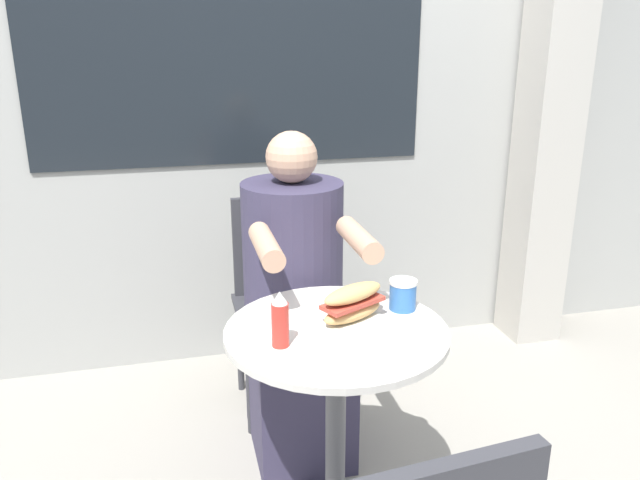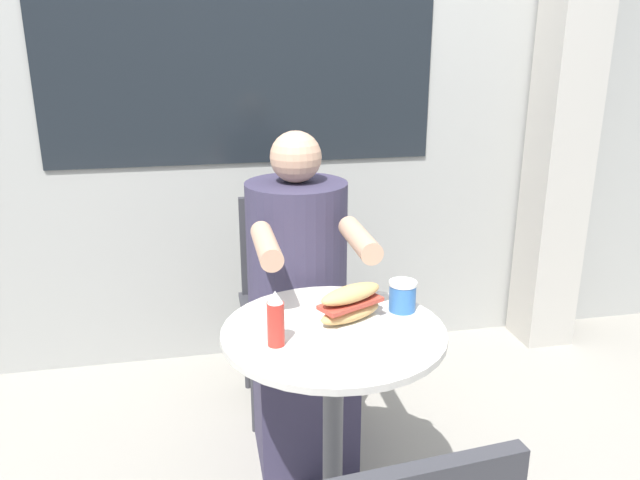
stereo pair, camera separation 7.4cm
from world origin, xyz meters
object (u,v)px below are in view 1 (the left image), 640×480
(seated_diner, at_px, (296,319))
(drink_cup, at_px, (403,294))
(cafe_table, at_px, (336,391))
(diner_chair, at_px, (279,283))
(sandwich_on_plate, at_px, (353,305))
(condiment_bottle, at_px, (280,320))

(seated_diner, bearing_deg, drink_cup, 119.54)
(cafe_table, bearing_deg, diner_chair, 90.79)
(seated_diner, relative_size, drink_cup, 12.98)
(diner_chair, relative_size, sandwich_on_plate, 4.04)
(drink_cup, height_order, condiment_bottle, condiment_bottle)
(diner_chair, relative_size, seated_diner, 0.73)
(seated_diner, distance_m, condiment_bottle, 0.65)
(condiment_bottle, bearing_deg, drink_cup, 19.87)
(condiment_bottle, bearing_deg, cafe_table, 20.10)
(diner_chair, distance_m, seated_diner, 0.35)
(diner_chair, height_order, drink_cup, diner_chair)
(condiment_bottle, bearing_deg, seated_diner, 74.56)
(cafe_table, bearing_deg, condiment_bottle, -159.90)
(cafe_table, height_order, seated_diner, seated_diner)
(diner_chair, bearing_deg, drink_cup, 107.37)
(seated_diner, bearing_deg, condiment_bottle, 74.82)
(cafe_table, relative_size, diner_chair, 0.82)
(drink_cup, bearing_deg, cafe_table, -160.31)
(seated_diner, relative_size, condiment_bottle, 7.72)
(cafe_table, relative_size, condiment_bottle, 4.64)
(diner_chair, bearing_deg, seated_diner, 90.16)
(cafe_table, xyz_separation_m, condiment_bottle, (-0.17, -0.06, 0.27))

